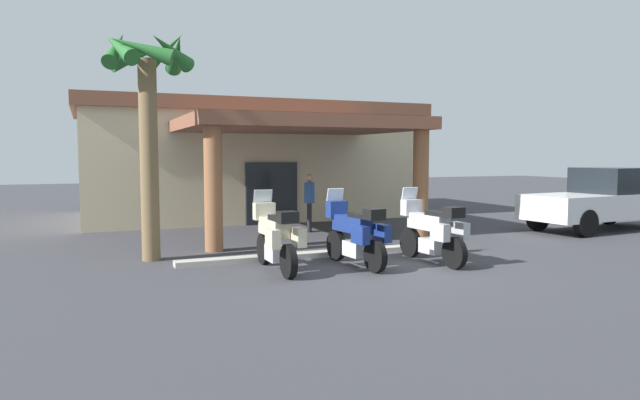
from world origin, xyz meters
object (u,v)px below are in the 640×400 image
palm_tree_roadside (148,93)px  pickup_truck_white (601,200)px  motorcycle_blue (355,233)px  pedestrian (309,198)px  motorcycle_cream (276,237)px  motel_building (246,159)px  motorcycle_silver (432,231)px

palm_tree_roadside → pickup_truck_white: bearing=-0.2°
motorcycle_blue → pickup_truck_white: pickup_truck_white is taller
pedestrian → motorcycle_cream: bearing=-95.0°
motorcycle_cream → palm_tree_roadside: size_ratio=0.43×
motorcycle_cream → pickup_truck_white: size_ratio=0.41×
pickup_truck_white → pedestrian: bearing=155.2°
pedestrian → pickup_truck_white: bearing=3.3°
motel_building → motorcycle_blue: bearing=-92.9°
pedestrian → motorcycle_blue: bearing=-78.3°
motorcycle_cream → motel_building: bearing=-12.6°
motorcycle_cream → motorcycle_blue: bearing=-95.5°
motel_building → motorcycle_blue: size_ratio=5.62×
motorcycle_blue → motorcycle_silver: (1.71, -0.30, 0.00)m
motorcycle_silver → pickup_truck_white: size_ratio=0.41×
motel_building → motorcycle_blue: motel_building is taller
motel_building → motorcycle_cream: motel_building is taller
palm_tree_roadside → pedestrian: bearing=31.3°
motorcycle_blue → palm_tree_roadside: (-3.92, 2.35, 3.00)m
motorcycle_cream → pickup_truck_white: bearing=-79.9°
motel_building → palm_tree_roadside: (-4.51, -8.57, 1.52)m
motel_building → motorcycle_cream: 11.11m
motorcycle_blue → motel_building: bearing=-9.2°
motorcycle_cream → motorcycle_silver: bearing=-98.0°
motel_building → motorcycle_silver: 11.36m
motorcycle_blue → pickup_truck_white: bearing=-82.7°
motorcycle_cream → motorcycle_blue: 1.72m
motel_building → palm_tree_roadside: palm_tree_roadside is taller
motorcycle_blue → palm_tree_roadside: size_ratio=0.43×
pedestrian → palm_tree_roadside: palm_tree_roadside is taller
motorcycle_silver → pedestrian: 5.72m
motorcycle_cream → palm_tree_roadside: bearing=44.6°
pickup_truck_white → palm_tree_roadside: bearing=174.6°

